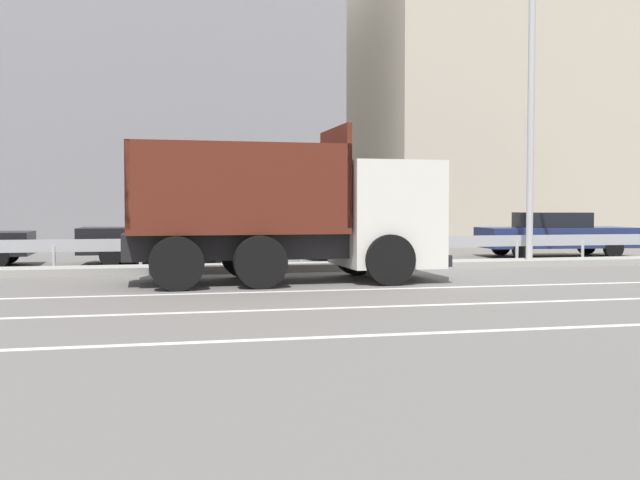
{
  "coord_description": "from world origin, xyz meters",
  "views": [
    {
      "loc": [
        -6.13,
        -16.39,
        1.6
      ],
      "look_at": [
        -2.24,
        0.59,
        0.82
      ],
      "focal_mm": 42.0,
      "sensor_mm": 36.0,
      "label": 1
    }
  ],
  "objects_px": {
    "median_road_sign": "(430,219)",
    "parked_car_4": "(367,236)",
    "dump_truck": "(323,221)",
    "street_lamp_1": "(535,62)",
    "parked_car_5": "(555,234)",
    "parked_car_3": "(169,237)"
  },
  "relations": [
    {
      "from": "median_road_sign",
      "to": "parked_car_4",
      "type": "bearing_deg",
      "value": 99.45
    },
    {
      "from": "median_road_sign",
      "to": "parked_car_4",
      "type": "relative_size",
      "value": 0.57
    },
    {
      "from": "parked_car_3",
      "to": "dump_truck",
      "type": "bearing_deg",
      "value": -148.98
    },
    {
      "from": "dump_truck",
      "to": "parked_car_5",
      "type": "relative_size",
      "value": 1.34
    },
    {
      "from": "dump_truck",
      "to": "parked_car_5",
      "type": "xyz_separation_m",
      "value": [
        9.04,
        6.01,
        -0.56
      ]
    },
    {
      "from": "parked_car_4",
      "to": "median_road_sign",
      "type": "bearing_deg",
      "value": 5.06
    },
    {
      "from": "median_road_sign",
      "to": "parked_car_3",
      "type": "height_order",
      "value": "median_road_sign"
    },
    {
      "from": "median_road_sign",
      "to": "street_lamp_1",
      "type": "xyz_separation_m",
      "value": [
        2.79,
        -0.29,
        4.12
      ]
    },
    {
      "from": "street_lamp_1",
      "to": "parked_car_4",
      "type": "bearing_deg",
      "value": 130.54
    },
    {
      "from": "parked_car_5",
      "to": "parked_car_4",
      "type": "bearing_deg",
      "value": -89.03
    },
    {
      "from": "parked_car_3",
      "to": "median_road_sign",
      "type": "bearing_deg",
      "value": -112.31
    },
    {
      "from": "parked_car_3",
      "to": "parked_car_4",
      "type": "distance_m",
      "value": 6.0
    },
    {
      "from": "street_lamp_1",
      "to": "dump_truck",
      "type": "bearing_deg",
      "value": -159.01
    },
    {
      "from": "parked_car_3",
      "to": "parked_car_5",
      "type": "distance_m",
      "value": 12.13
    },
    {
      "from": "dump_truck",
      "to": "parked_car_3",
      "type": "relative_size",
      "value": 1.36
    },
    {
      "from": "parked_car_3",
      "to": "parked_car_4",
      "type": "height_order",
      "value": "parked_car_3"
    },
    {
      "from": "median_road_sign",
      "to": "parked_car_4",
      "type": "xyz_separation_m",
      "value": [
        -0.61,
        3.69,
        -0.59
      ]
    },
    {
      "from": "dump_truck",
      "to": "street_lamp_1",
      "type": "relative_size",
      "value": 0.69
    },
    {
      "from": "parked_car_5",
      "to": "dump_truck",
      "type": "bearing_deg",
      "value": -51.82
    },
    {
      "from": "parked_car_5",
      "to": "parked_car_3",
      "type": "bearing_deg",
      "value": -84.64
    },
    {
      "from": "dump_truck",
      "to": "median_road_sign",
      "type": "relative_size",
      "value": 2.83
    },
    {
      "from": "street_lamp_1",
      "to": "parked_car_4",
      "type": "height_order",
      "value": "street_lamp_1"
    }
  ]
}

